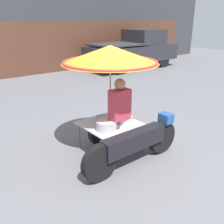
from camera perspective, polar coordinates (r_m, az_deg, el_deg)
name	(u,v)px	position (r m, az deg, el deg)	size (l,w,h in m)	color
ground_plane	(125,157)	(4.85, 3.03, -10.32)	(36.00, 36.00, 0.00)	slate
vendor_motorcycle_cart	(114,76)	(4.47, 0.44, 8.18)	(2.13, 1.73, 2.06)	black
vendor_person	(120,114)	(4.58, 1.74, -0.54)	(0.38, 0.22, 1.51)	#4C473D
pickup_truck	(134,50)	(13.65, 5.12, 14.01)	(5.09, 1.95, 1.97)	black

